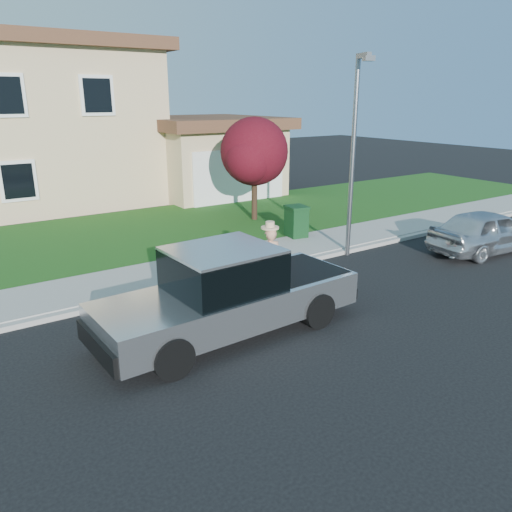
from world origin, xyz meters
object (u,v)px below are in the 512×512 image
(sedan, at_px, (488,231))
(street_lamp, at_px, (354,146))
(pickup_truck, at_px, (228,294))
(trash_bin, at_px, (296,221))
(woman, at_px, (270,259))
(ornamental_tree, at_px, (255,155))

(sedan, distance_m, street_lamp, 4.98)
(pickup_truck, relative_size, sedan, 1.42)
(street_lamp, bearing_deg, trash_bin, 114.72)
(woman, height_order, trash_bin, woman)
(ornamental_tree, bearing_deg, street_lamp, -90.89)
(woman, height_order, ornamental_tree, ornamental_tree)
(sedan, height_order, ornamental_tree, ornamental_tree)
(pickup_truck, xyz_separation_m, ornamental_tree, (5.71, 7.55, 1.68))
(sedan, distance_m, trash_bin, 5.85)
(trash_bin, bearing_deg, ornamental_tree, 92.14)
(ornamental_tree, relative_size, street_lamp, 0.67)
(woman, distance_m, sedan, 7.45)
(trash_bin, xyz_separation_m, street_lamp, (0.29, -2.15, 2.56))
(woman, xyz_separation_m, sedan, (7.37, -1.06, -0.17))
(pickup_truck, relative_size, ornamental_tree, 1.46)
(trash_bin, distance_m, street_lamp, 3.35)
(ornamental_tree, bearing_deg, sedan, -63.21)
(pickup_truck, distance_m, sedan, 9.37)
(trash_bin, relative_size, street_lamp, 0.18)
(woman, height_order, street_lamp, street_lamp)
(pickup_truck, bearing_deg, street_lamp, 20.90)
(pickup_truck, bearing_deg, woman, 32.46)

